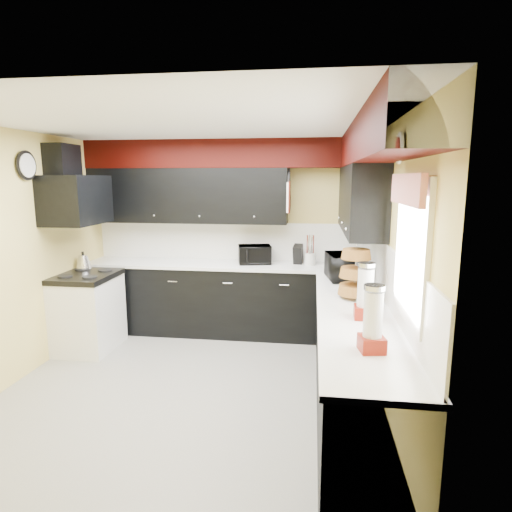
{
  "coord_description": "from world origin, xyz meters",
  "views": [
    {
      "loc": [
        1.13,
        -3.82,
        2.02
      ],
      "look_at": [
        0.49,
        0.9,
        1.15
      ],
      "focal_mm": 30.0,
      "sensor_mm": 36.0,
      "label": 1
    }
  ],
  "objects_px": {
    "toaster_oven": "(255,254)",
    "microwave": "(344,267)",
    "knife_block": "(298,255)",
    "kettle": "(83,262)",
    "utensil_crock": "(310,259)"
  },
  "relations": [
    {
      "from": "toaster_oven",
      "to": "utensil_crock",
      "type": "relative_size",
      "value": 2.7
    },
    {
      "from": "microwave",
      "to": "knife_block",
      "type": "xyz_separation_m",
      "value": [
        -0.52,
        0.78,
        -0.02
      ]
    },
    {
      "from": "knife_block",
      "to": "kettle",
      "type": "xyz_separation_m",
      "value": [
        -2.63,
        -0.55,
        -0.06
      ]
    },
    {
      "from": "utensil_crock",
      "to": "kettle",
      "type": "xyz_separation_m",
      "value": [
        -2.78,
        -0.51,
        -0.01
      ]
    },
    {
      "from": "toaster_oven",
      "to": "microwave",
      "type": "bearing_deg",
      "value": -47.22
    },
    {
      "from": "toaster_oven",
      "to": "microwave",
      "type": "xyz_separation_m",
      "value": [
        1.08,
        -0.73,
        0.02
      ]
    },
    {
      "from": "microwave",
      "to": "kettle",
      "type": "relative_size",
      "value": 2.67
    },
    {
      "from": "toaster_oven",
      "to": "utensil_crock",
      "type": "xyz_separation_m",
      "value": [
        0.71,
        0.01,
        -0.04
      ]
    },
    {
      "from": "toaster_oven",
      "to": "kettle",
      "type": "relative_size",
      "value": 2.18
    },
    {
      "from": "microwave",
      "to": "utensil_crock",
      "type": "height_order",
      "value": "microwave"
    },
    {
      "from": "knife_block",
      "to": "kettle",
      "type": "distance_m",
      "value": 2.69
    },
    {
      "from": "microwave",
      "to": "toaster_oven",
      "type": "bearing_deg",
      "value": 46.86
    },
    {
      "from": "microwave",
      "to": "utensil_crock",
      "type": "relative_size",
      "value": 3.32
    },
    {
      "from": "toaster_oven",
      "to": "knife_block",
      "type": "distance_m",
      "value": 0.56
    },
    {
      "from": "microwave",
      "to": "utensil_crock",
      "type": "bearing_deg",
      "value": 17.55
    }
  ]
}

